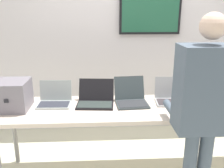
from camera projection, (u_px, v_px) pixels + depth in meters
back_wall at (126, 45)px, 3.51m from camera, size 8.00×0.11×2.49m
workbench at (136, 111)px, 2.58m from camera, size 2.92×0.70×0.78m
equipment_box at (12, 95)px, 2.48m from camera, size 0.33×0.35×0.29m
laptop_station_0 at (55, 99)px, 2.62m from camera, size 0.35×0.28×0.24m
laptop_station_1 at (96, 99)px, 2.63m from camera, size 0.41×0.38×0.23m
laptop_station_2 at (131, 98)px, 2.65m from camera, size 0.35×0.38×0.26m
laptop_station_3 at (171, 97)px, 2.69m from camera, size 0.36×0.31×0.25m
laptop_station_4 at (207, 96)px, 2.70m from camera, size 0.40×0.39×0.24m
person at (204, 104)px, 1.92m from camera, size 0.44×0.58×1.74m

